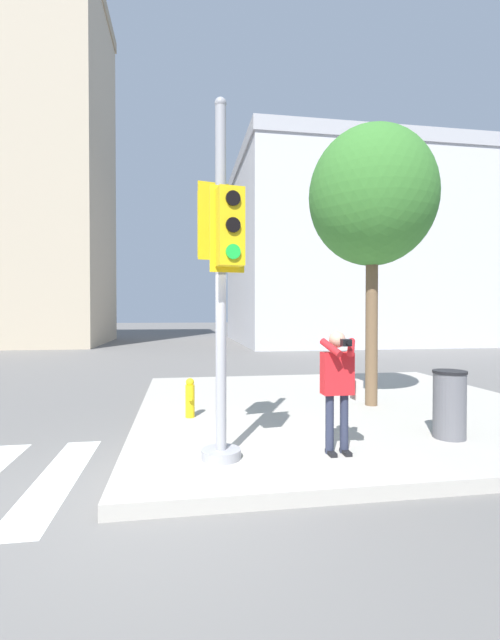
{
  "coord_description": "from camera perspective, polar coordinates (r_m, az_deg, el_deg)",
  "views": [
    {
      "loc": [
        0.3,
        -4.75,
        2.03
      ],
      "look_at": [
        1.22,
        0.98,
        1.92
      ],
      "focal_mm": 24.0,
      "sensor_mm": 36.0,
      "label": 1
    }
  ],
  "objects": [
    {
      "name": "street_tree",
      "position": [
        9.12,
        15.99,
        15.42
      ],
      "size": [
        2.5,
        2.5,
        5.53
      ],
      "color": "brown",
      "rests_on": "sidewalk_corner"
    },
    {
      "name": "fire_hydrant",
      "position": [
        7.73,
        -8.0,
        -10.25
      ],
      "size": [
        0.16,
        0.22,
        0.69
      ],
      "color": "yellow",
      "rests_on": "sidewalk_corner"
    },
    {
      "name": "traffic_signal_pole",
      "position": [
        5.42,
        -4.01,
        7.24
      ],
      "size": [
        0.53,
        1.19,
        4.54
      ],
      "color": "#939399",
      "rests_on": "sidewalk_corner"
    },
    {
      "name": "building_left",
      "position": [
        32.52,
        -29.5,
        17.46
      ],
      "size": [
        11.88,
        9.85,
        22.56
      ],
      "color": "tan",
      "rests_on": "ground_plane"
    },
    {
      "name": "person_photographer",
      "position": [
        5.77,
        11.72,
        -7.93
      ],
      "size": [
        0.58,
        0.54,
        1.61
      ],
      "color": "black",
      "rests_on": "sidewalk_corner"
    },
    {
      "name": "building_right",
      "position": [
        31.18,
        15.03,
        8.48
      ],
      "size": [
        17.99,
        13.27,
        12.16
      ],
      "color": "#BCBCC1",
      "rests_on": "ground_plane"
    },
    {
      "name": "sidewalk_corner",
      "position": [
        9.06,
        12.04,
        -11.37
      ],
      "size": [
        8.0,
        8.0,
        0.18
      ],
      "color": "#ADA89E",
      "rests_on": "ground_plane"
    },
    {
      "name": "ground_plane",
      "position": [
        5.17,
        -12.64,
        -22.1
      ],
      "size": [
        160.0,
        160.0,
        0.0
      ],
      "primitive_type": "plane",
      "color": "slate"
    },
    {
      "name": "trash_bin",
      "position": [
        7.06,
        25.06,
        -10.13
      ],
      "size": [
        0.48,
        0.48,
        1.0
      ],
      "color": "#5B5B60",
      "rests_on": "sidewalk_corner"
    }
  ]
}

